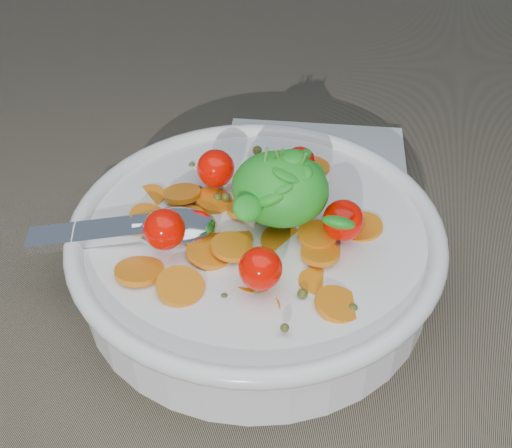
# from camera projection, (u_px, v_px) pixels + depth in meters

# --- Properties ---
(ground) EXTENTS (6.00, 6.00, 0.00)m
(ground) POSITION_uv_depth(u_px,v_px,m) (222.00, 292.00, 0.49)
(ground) COLOR #786C56
(ground) RESTS_ON ground
(bowl) EXTENTS (0.30, 0.28, 0.12)m
(bowl) POSITION_uv_depth(u_px,v_px,m) (256.00, 247.00, 0.48)
(bowl) COLOR white
(bowl) RESTS_ON ground
(napkin) EXTENTS (0.19, 0.17, 0.01)m
(napkin) POSITION_uv_depth(u_px,v_px,m) (313.00, 169.00, 0.61)
(napkin) COLOR white
(napkin) RESTS_ON ground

